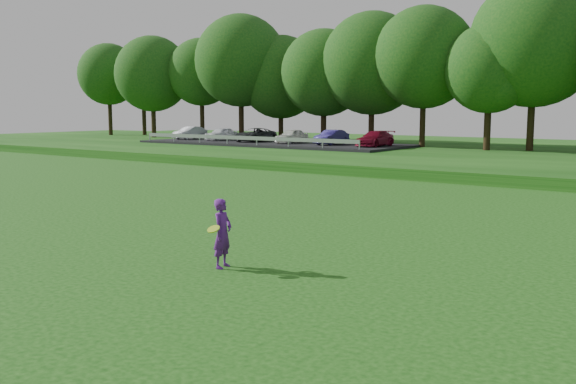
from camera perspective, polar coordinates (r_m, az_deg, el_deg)
The scene contains 5 objects.
ground at distance 15.51m, azimuth -4.65°, elevation -6.52°, with size 140.00×140.00×0.00m, color #12430C.
berm at distance 46.58m, azimuth 23.70°, elevation 2.61°, with size 130.00×30.00×0.60m, color #12430C.
walking_path at distance 33.12m, azimuth 18.46°, elevation 0.64°, with size 130.00×1.60×0.04m, color gray.
parking_lot at distance 55.62m, azimuth -1.30°, elevation 4.71°, with size 24.00×9.00×1.38m.
woman at distance 15.15m, azimuth -5.84°, elevation -3.68°, with size 0.50×0.85×1.64m.
Camera 1 is at (9.81, -11.41, 3.74)m, focal length 40.00 mm.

